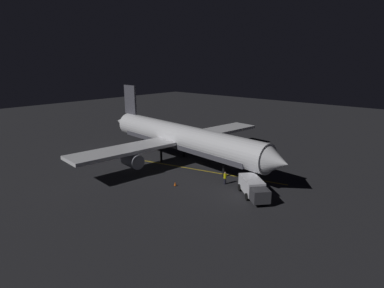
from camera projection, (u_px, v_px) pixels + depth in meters
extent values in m
cube|color=#232326|center=(183.00, 163.00, 53.46)|extent=(180.00, 180.00, 0.20)
cube|color=gold|center=(197.00, 169.00, 50.00)|extent=(6.89, 26.98, 0.01)
cylinder|color=white|center=(183.00, 137.00, 52.38)|extent=(7.51, 33.04, 4.10)
cube|color=#4C4C56|center=(183.00, 144.00, 52.66)|extent=(6.79, 28.12, 0.74)
cone|color=white|center=(276.00, 162.00, 39.77)|extent=(4.33, 3.68, 4.01)
cone|color=white|center=(124.00, 122.00, 65.42)|extent=(4.18, 5.27, 3.69)
cube|color=#4C4C56|center=(130.00, 100.00, 62.20)|extent=(0.74, 3.62, 5.47)
cube|color=white|center=(218.00, 131.00, 60.32)|extent=(16.58, 6.47, 0.50)
cylinder|color=slate|center=(220.00, 140.00, 59.28)|extent=(2.42, 3.40, 2.10)
cube|color=white|center=(123.00, 150.00, 47.09)|extent=(16.58, 6.47, 0.50)
cylinder|color=slate|center=(132.00, 160.00, 47.10)|extent=(2.42, 3.40, 2.10)
cylinder|color=black|center=(224.00, 169.00, 46.71)|extent=(0.40, 0.40, 2.21)
cylinder|color=black|center=(184.00, 150.00, 56.65)|extent=(0.40, 0.40, 2.21)
cylinder|color=black|center=(161.00, 156.00, 53.45)|extent=(0.40, 0.40, 2.21)
cube|color=silver|center=(252.00, 185.00, 40.24)|extent=(4.31, 4.59, 1.75)
cube|color=#38383D|center=(260.00, 195.00, 37.39)|extent=(2.68, 2.66, 1.50)
cylinder|color=black|center=(255.00, 196.00, 39.04)|extent=(2.35, 2.17, 0.90)
cylinder|color=black|center=(247.00, 187.00, 41.87)|extent=(2.35, 2.17, 0.90)
cube|color=silver|center=(216.00, 147.00, 57.89)|extent=(4.46, 4.56, 1.94)
cube|color=#38383D|center=(233.00, 148.00, 58.03)|extent=(2.69, 2.68, 1.50)
cylinder|color=black|center=(225.00, 152.00, 58.17)|extent=(2.30, 2.24, 0.90)
cylinder|color=black|center=(208.00, 152.00, 58.10)|extent=(2.30, 2.24, 0.90)
cylinder|color=black|center=(225.00, 181.00, 43.97)|extent=(0.32, 0.32, 0.85)
cylinder|color=yellow|center=(225.00, 176.00, 43.78)|extent=(0.40, 0.40, 0.65)
sphere|color=tan|center=(225.00, 173.00, 43.67)|extent=(0.24, 0.24, 0.24)
cone|color=#EA590F|center=(226.00, 157.00, 55.58)|extent=(0.36, 0.36, 0.55)
cube|color=black|center=(226.00, 158.00, 55.64)|extent=(0.50, 0.50, 0.03)
cone|color=#EA590F|center=(175.00, 184.00, 43.45)|extent=(0.36, 0.36, 0.55)
cube|color=black|center=(175.00, 186.00, 43.51)|extent=(0.50, 0.50, 0.03)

